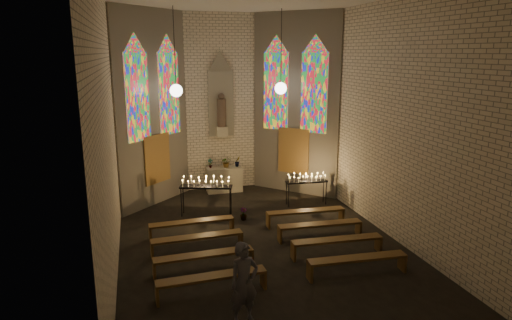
# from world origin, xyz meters

# --- Properties ---
(floor) EXTENTS (12.00, 12.00, 0.00)m
(floor) POSITION_xyz_m (0.00, 0.00, 0.00)
(floor) COLOR black
(floor) RESTS_ON ground
(room) EXTENTS (8.22, 12.43, 7.00)m
(room) POSITION_xyz_m (-0.00, 3.37, 3.72)
(room) COLOR beige
(room) RESTS_ON ground
(altar) EXTENTS (1.40, 0.60, 1.00)m
(altar) POSITION_xyz_m (0.00, 5.45, 0.50)
(altar) COLOR beige
(altar) RESTS_ON ground
(flower_vase_left) EXTENTS (0.23, 0.18, 0.38)m
(flower_vase_left) POSITION_xyz_m (-0.55, 5.50, 1.19)
(flower_vase_left) COLOR #4C723F
(flower_vase_left) RESTS_ON altar
(flower_vase_center) EXTENTS (0.42, 0.38, 0.44)m
(flower_vase_center) POSITION_xyz_m (0.09, 5.45, 1.22)
(flower_vase_center) COLOR #4C723F
(flower_vase_center) RESTS_ON altar
(flower_vase_right) EXTENTS (0.28, 0.26, 0.41)m
(flower_vase_right) POSITION_xyz_m (0.55, 5.46, 1.21)
(flower_vase_right) COLOR #4C723F
(flower_vase_right) RESTS_ON altar
(aisle_flower_pot) EXTENTS (0.29, 0.29, 0.41)m
(aisle_flower_pot) POSITION_xyz_m (-0.01, 2.12, 0.21)
(aisle_flower_pot) COLOR #4C723F
(aisle_flower_pot) RESTS_ON ground
(votive_stand_left) EXTENTS (1.82, 0.94, 1.31)m
(votive_stand_left) POSITION_xyz_m (-1.13, 2.89, 1.12)
(votive_stand_left) COLOR black
(votive_stand_left) RESTS_ON ground
(votive_stand_right) EXTENTS (1.55, 0.46, 1.12)m
(votive_stand_right) POSITION_xyz_m (2.60, 3.06, 0.96)
(votive_stand_right) COLOR black
(votive_stand_right) RESTS_ON ground
(pew_left_0) EXTENTS (2.59, 0.48, 0.49)m
(pew_left_0) POSITION_xyz_m (-1.85, 1.18, 0.40)
(pew_left_0) COLOR #543918
(pew_left_0) RESTS_ON ground
(pew_right_0) EXTENTS (2.59, 0.48, 0.49)m
(pew_right_0) POSITION_xyz_m (1.85, 1.18, 0.40)
(pew_right_0) COLOR #543918
(pew_right_0) RESTS_ON ground
(pew_left_1) EXTENTS (2.59, 0.48, 0.49)m
(pew_left_1) POSITION_xyz_m (-1.85, -0.02, 0.40)
(pew_left_1) COLOR #543918
(pew_left_1) RESTS_ON ground
(pew_right_1) EXTENTS (2.59, 0.48, 0.49)m
(pew_right_1) POSITION_xyz_m (1.85, -0.02, 0.40)
(pew_right_1) COLOR #543918
(pew_right_1) RESTS_ON ground
(pew_left_2) EXTENTS (2.59, 0.48, 0.49)m
(pew_left_2) POSITION_xyz_m (-1.85, -1.22, 0.40)
(pew_left_2) COLOR #543918
(pew_left_2) RESTS_ON ground
(pew_right_2) EXTENTS (2.59, 0.48, 0.49)m
(pew_right_2) POSITION_xyz_m (1.85, -1.22, 0.40)
(pew_right_2) COLOR #543918
(pew_right_2) RESTS_ON ground
(pew_left_3) EXTENTS (2.59, 0.48, 0.49)m
(pew_left_3) POSITION_xyz_m (-1.85, -2.42, 0.40)
(pew_left_3) COLOR #543918
(pew_left_3) RESTS_ON ground
(pew_right_3) EXTENTS (2.59, 0.48, 0.49)m
(pew_right_3) POSITION_xyz_m (1.85, -2.42, 0.40)
(pew_right_3) COLOR #543918
(pew_right_3) RESTS_ON ground
(visitor) EXTENTS (0.73, 0.57, 1.76)m
(visitor) POSITION_xyz_m (-1.38, -3.66, 0.88)
(visitor) COLOR #4E4E58
(visitor) RESTS_ON ground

